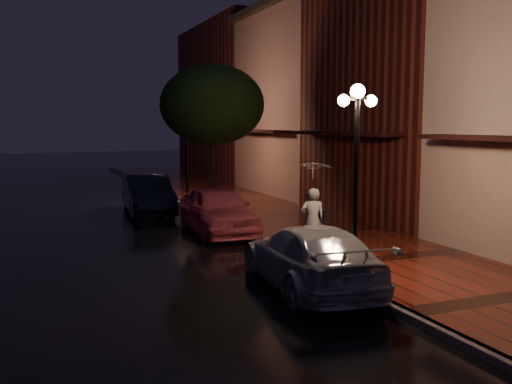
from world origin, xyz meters
name	(u,v)px	position (x,y,z in m)	size (l,w,h in m)	color
ground	(256,242)	(0.00, 0.00, 0.00)	(120.00, 120.00, 0.00)	black
sidewalk	(321,234)	(2.25, 0.00, 0.07)	(4.50, 60.00, 0.15)	#46160C
curb	(256,240)	(0.00, 0.00, 0.07)	(0.25, 60.00, 0.15)	#595451
storefront_mid	(409,72)	(7.00, 2.00, 5.50)	(5.00, 8.00, 11.00)	#511914
storefront_far	(309,106)	(7.00, 10.00, 4.50)	(5.00, 8.00, 9.00)	#8C5951
storefront_extra	(239,102)	(7.00, 20.00, 5.00)	(5.00, 12.00, 10.00)	#511914
streetlamp_near	(356,169)	(0.35, -5.00, 2.60)	(0.96, 0.36, 4.31)	black
streetlamp_far	(187,146)	(0.35, 9.00, 2.60)	(0.96, 0.36, 4.31)	black
street_tree	(213,107)	(0.61, 5.99, 4.24)	(4.16, 4.16, 5.80)	black
pink_car	(218,210)	(-0.60, 1.84, 0.78)	(1.85, 4.60, 1.57)	#E45E6F
navy_car	(148,194)	(-1.89, 6.82, 0.78)	(1.66, 4.75, 1.56)	black
silver_car	(310,257)	(-0.76, -4.96, 0.70)	(1.97, 4.84, 1.40)	#ACADB4
woman_with_umbrella	(313,193)	(0.60, -2.54, 1.78)	(1.03, 1.05, 2.47)	white
parking_meter	(308,214)	(1.00, -1.52, 1.05)	(0.14, 0.11, 1.48)	black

